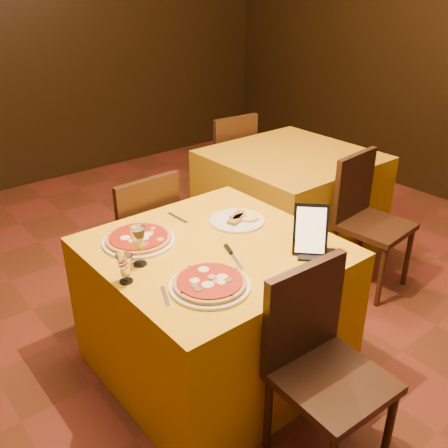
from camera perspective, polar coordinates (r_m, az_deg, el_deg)
floor at (r=2.87m, az=3.45°, el=-16.14°), size 6.00×7.00×0.01m
wall_back at (r=5.26m, az=-24.22°, el=18.46°), size 6.00×0.01×2.80m
main_table at (r=2.65m, az=-1.13°, el=-9.61°), size 1.10×1.10×0.75m
side_table at (r=3.91m, az=7.45°, el=2.72°), size 1.10×1.10×0.75m
chair_main_near at (r=2.17m, az=12.32°, el=-17.10°), size 0.38×0.38×0.91m
chair_main_far at (r=3.18m, az=-10.16°, el=-1.67°), size 0.43×0.43×0.91m
chair_side_near at (r=3.44m, az=16.88°, el=-0.19°), size 0.40×0.40×0.91m
chair_side_far at (r=4.43m, az=-0.10°, el=6.95°), size 0.46×0.46×0.91m
pizza_near at (r=2.12m, az=-1.63°, el=-6.86°), size 0.35×0.35×0.03m
pizza_far at (r=2.50m, az=-9.72°, el=-1.75°), size 0.36×0.36×0.03m
cutlet_dish at (r=2.67m, az=1.50°, el=0.50°), size 0.29×0.29×0.03m
wine_glass at (r=2.27m, az=-9.73°, el=-2.53°), size 0.11×0.11×0.19m
water_glass at (r=2.17m, az=-11.24°, el=-5.05°), size 0.08×0.08×0.13m
tablet at (r=2.37m, az=9.87°, el=-0.62°), size 0.18×0.18×0.23m
knife at (r=2.33m, az=1.20°, el=-3.95°), size 0.09×0.20×0.01m
fork_near at (r=2.09m, az=-6.73°, el=-8.18°), size 0.07×0.14×0.01m
fork_far at (r=2.73m, az=-5.32°, el=0.69°), size 0.03×0.17×0.01m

